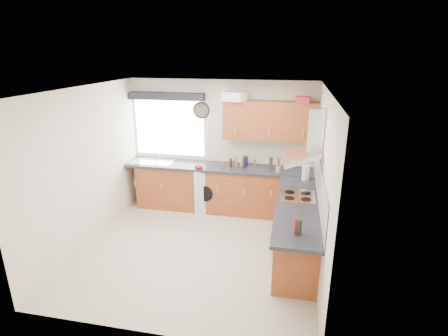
% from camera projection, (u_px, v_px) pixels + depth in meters
% --- Properties ---
extents(ground_plane, '(3.60, 3.60, 0.00)m').
position_uv_depth(ground_plane, '(198.00, 249.00, 5.57)').
color(ground_plane, beige).
extents(ceiling, '(3.60, 3.60, 0.02)m').
position_uv_depth(ceiling, '(194.00, 89.00, 4.77)').
color(ceiling, white).
rests_on(ceiling, wall_back).
extents(wall_back, '(3.60, 0.02, 2.50)m').
position_uv_depth(wall_back, '(221.00, 145.00, 6.84)').
color(wall_back, silver).
rests_on(wall_back, ground_plane).
extents(wall_front, '(3.60, 0.02, 2.50)m').
position_uv_depth(wall_front, '(147.00, 235.00, 3.50)').
color(wall_front, silver).
rests_on(wall_front, ground_plane).
extents(wall_left, '(0.02, 3.60, 2.50)m').
position_uv_depth(wall_left, '(86.00, 168.00, 5.51)').
color(wall_left, silver).
rests_on(wall_left, ground_plane).
extents(wall_right, '(0.02, 3.60, 2.50)m').
position_uv_depth(wall_right, '(321.00, 184.00, 4.83)').
color(wall_right, silver).
rests_on(wall_right, ground_plane).
extents(window, '(1.40, 0.02, 1.10)m').
position_uv_depth(window, '(169.00, 128.00, 6.93)').
color(window, silver).
rests_on(window, wall_back).
extents(window_blind, '(1.50, 0.18, 0.14)m').
position_uv_depth(window_blind, '(166.00, 96.00, 6.65)').
color(window_blind, black).
rests_on(window_blind, wall_back).
extents(splashback, '(0.01, 3.00, 0.54)m').
position_uv_depth(splashback, '(319.00, 181.00, 5.13)').
color(splashback, white).
rests_on(splashback, wall_right).
extents(base_cab_back, '(3.00, 0.58, 0.86)m').
position_uv_depth(base_cab_back, '(213.00, 189.00, 6.85)').
color(base_cab_back, brown).
rests_on(base_cab_back, ground_plane).
extents(base_cab_corner, '(0.60, 0.60, 0.86)m').
position_uv_depth(base_cab_corner, '(296.00, 195.00, 6.54)').
color(base_cab_corner, brown).
rests_on(base_cab_corner, ground_plane).
extents(base_cab_right, '(0.58, 2.10, 0.86)m').
position_uv_depth(base_cab_right, '(296.00, 230.00, 5.28)').
color(base_cab_right, brown).
rests_on(base_cab_right, ground_plane).
extents(worktop_back, '(3.60, 0.62, 0.05)m').
position_uv_depth(worktop_back, '(218.00, 167.00, 6.68)').
color(worktop_back, black).
rests_on(worktop_back, base_cab_back).
extents(worktop_right, '(0.62, 2.42, 0.05)m').
position_uv_depth(worktop_right, '(298.00, 206.00, 5.00)').
color(worktop_right, black).
rests_on(worktop_right, base_cab_right).
extents(sink, '(0.84, 0.46, 0.10)m').
position_uv_depth(sink, '(152.00, 160.00, 6.91)').
color(sink, silver).
rests_on(sink, worktop_back).
extents(oven, '(0.56, 0.58, 0.85)m').
position_uv_depth(oven, '(296.00, 225.00, 5.43)').
color(oven, black).
rests_on(oven, ground_plane).
extents(hob_plate, '(0.52, 0.52, 0.01)m').
position_uv_depth(hob_plate, '(298.00, 196.00, 5.27)').
color(hob_plate, silver).
rests_on(hob_plate, worktop_right).
extents(extractor_hood, '(0.52, 0.78, 0.66)m').
position_uv_depth(extractor_hood, '(309.00, 142.00, 4.98)').
color(extractor_hood, silver).
rests_on(extractor_hood, wall_right).
extents(upper_cabinets, '(1.70, 0.35, 0.70)m').
position_uv_depth(upper_cabinets, '(270.00, 121.00, 6.32)').
color(upper_cabinets, brown).
rests_on(upper_cabinets, wall_back).
extents(washing_machine, '(0.75, 0.74, 0.87)m').
position_uv_depth(washing_machine, '(209.00, 188.00, 6.88)').
color(washing_machine, silver).
rests_on(washing_machine, ground_plane).
extents(wall_clock, '(0.33, 0.04, 0.33)m').
position_uv_depth(wall_clock, '(201.00, 110.00, 6.68)').
color(wall_clock, black).
rests_on(wall_clock, wall_back).
extents(casserole, '(0.46, 0.39, 0.16)m').
position_uv_depth(casserole, '(234.00, 96.00, 6.21)').
color(casserole, silver).
rests_on(casserole, upper_cabinets).
extents(storage_box, '(0.26, 0.23, 0.11)m').
position_uv_depth(storage_box, '(303.00, 100.00, 5.99)').
color(storage_box, '#B82332').
rests_on(storage_box, upper_cabinets).
extents(utensil_pot, '(0.11, 0.11, 0.12)m').
position_uv_depth(utensil_pot, '(278.00, 169.00, 6.29)').
color(utensil_pot, gray).
rests_on(utensil_pot, worktop_back).
extents(kitchen_roll, '(0.14, 0.14, 0.26)m').
position_uv_depth(kitchen_roll, '(306.00, 173.00, 5.90)').
color(kitchen_roll, silver).
rests_on(kitchen_roll, worktop_right).
extents(tomato_cluster, '(0.17, 0.17, 0.06)m').
position_uv_depth(tomato_cluster, '(199.00, 167.00, 6.54)').
color(tomato_cluster, red).
rests_on(tomato_cluster, worktop_back).
extents(jar_0, '(0.07, 0.07, 0.24)m').
position_uv_depth(jar_0, '(271.00, 164.00, 6.42)').
color(jar_0, '#322B1C').
rests_on(jar_0, worktop_back).
extents(jar_1, '(0.06, 0.06, 0.16)m').
position_uv_depth(jar_1, '(231.00, 163.00, 6.61)').
color(jar_1, '#3E161B').
rests_on(jar_1, worktop_back).
extents(jar_2, '(0.07, 0.07, 0.18)m').
position_uv_depth(jar_2, '(246.00, 161.00, 6.67)').
color(jar_2, navy).
rests_on(jar_2, worktop_back).
extents(jar_3, '(0.06, 0.06, 0.09)m').
position_uv_depth(jar_3, '(223.00, 165.00, 6.58)').
color(jar_3, brown).
rests_on(jar_3, worktop_back).
extents(jar_4, '(0.05, 0.05, 0.24)m').
position_uv_depth(jar_4, '(236.00, 162.00, 6.52)').
color(jar_4, olive).
rests_on(jar_4, worktop_back).
extents(jar_5, '(0.07, 0.07, 0.20)m').
position_uv_depth(jar_5, '(242.00, 161.00, 6.66)').
color(jar_5, '#BCB3A0').
rests_on(jar_5, worktop_back).
extents(jar_6, '(0.04, 0.04, 0.13)m').
position_uv_depth(jar_6, '(255.00, 162.00, 6.68)').
color(jar_6, brown).
rests_on(jar_6, worktop_back).
extents(jar_7, '(0.04, 0.04, 0.13)m').
position_uv_depth(jar_7, '(278.00, 168.00, 6.32)').
color(jar_7, olive).
rests_on(jar_7, worktop_back).
extents(jar_8, '(0.06, 0.06, 0.22)m').
position_uv_depth(jar_8, '(244.00, 162.00, 6.55)').
color(jar_8, black).
rests_on(jar_8, worktop_back).
extents(jar_9, '(0.04, 0.04, 0.14)m').
position_uv_depth(jar_9, '(235.00, 161.00, 6.73)').
color(jar_9, black).
rests_on(jar_9, worktop_back).
extents(jar_10, '(0.07, 0.07, 0.14)m').
position_uv_depth(jar_10, '(234.00, 164.00, 6.54)').
color(jar_10, '#3E2F22').
rests_on(jar_10, worktop_back).
extents(bottle_0, '(0.07, 0.07, 0.19)m').
position_uv_depth(bottle_0, '(299.00, 226.00, 4.19)').
color(bottle_0, '#123315').
rests_on(bottle_0, worktop_right).
extents(bottle_1, '(0.06, 0.06, 0.21)m').
position_uv_depth(bottle_1, '(297.00, 227.00, 4.15)').
color(bottle_1, '#4A1B1A').
rests_on(bottle_1, worktop_right).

